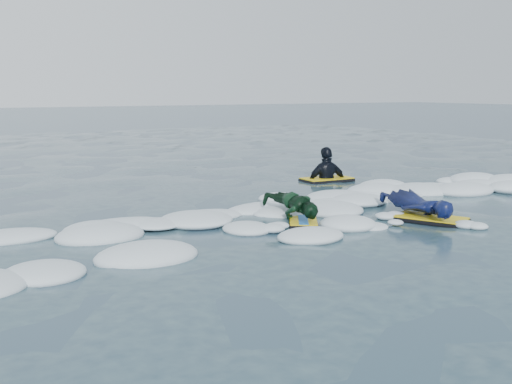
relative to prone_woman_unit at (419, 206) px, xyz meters
The scene contains 5 objects.
ground 1.66m from the prone_woman_unit, behind, with size 120.00×120.00×0.00m, color #1B2A42.
foam_band 2.04m from the prone_woman_unit, 143.58° to the left, with size 12.00×3.10×0.30m, color silver, non-canonical shape.
prone_woman_unit is the anchor object (origin of this frame).
prone_child_unit 1.80m from the prone_woman_unit, 154.74° to the left, with size 0.72×1.16×0.41m.
waiting_rider_unit 3.90m from the prone_woman_unit, 73.13° to the left, with size 1.06×0.61×1.55m.
Camera 1 is at (-4.99, -6.79, 1.86)m, focal length 45.00 mm.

